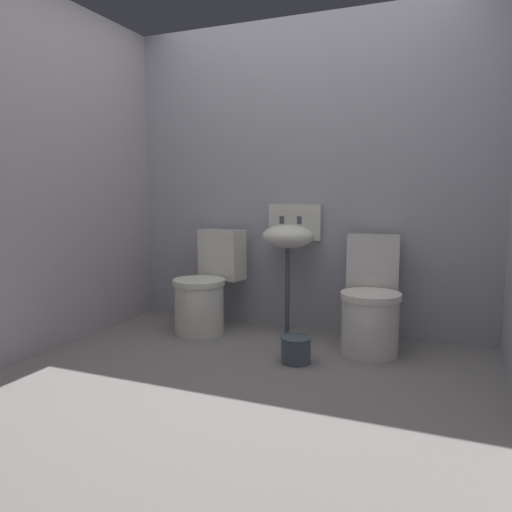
# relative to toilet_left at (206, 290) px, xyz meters

# --- Properties ---
(ground_plane) EXTENTS (3.26, 2.98, 0.08)m
(ground_plane) POSITION_rel_toilet_left_xyz_m (0.68, -0.94, -0.36)
(ground_plane) COLOR slate
(wall_back) EXTENTS (3.26, 0.10, 2.39)m
(wall_back) POSITION_rel_toilet_left_xyz_m (0.68, 0.40, 0.87)
(wall_back) COLOR #9D9CA5
(wall_back) RESTS_ON ground
(wall_left) EXTENTS (0.10, 2.78, 2.39)m
(wall_left) POSITION_rel_toilet_left_xyz_m (-0.80, -0.84, 0.87)
(wall_left) COLOR #9F9AA1
(wall_left) RESTS_ON ground
(toilet_left) EXTENTS (0.48, 0.65, 0.78)m
(toilet_left) POSITION_rel_toilet_left_xyz_m (0.00, 0.00, 0.00)
(toilet_left) COLOR silver
(toilet_left) RESTS_ON ground
(toilet_right) EXTENTS (0.46, 0.64, 0.78)m
(toilet_right) POSITION_rel_toilet_left_xyz_m (1.27, -0.00, 0.00)
(toilet_right) COLOR silver
(toilet_right) RESTS_ON ground
(sink) EXTENTS (0.42, 0.35, 0.99)m
(sink) POSITION_rel_toilet_left_xyz_m (0.61, 0.19, 0.43)
(sink) COLOR #454E55
(sink) RESTS_ON ground
(bucket) EXTENTS (0.21, 0.21, 0.17)m
(bucket) POSITION_rel_toilet_left_xyz_m (0.88, -0.44, -0.23)
(bucket) COLOR #454E55
(bucket) RESTS_ON ground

